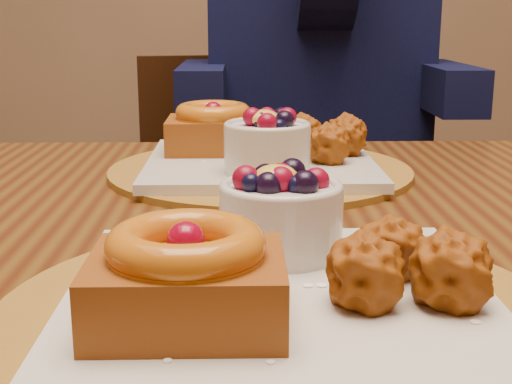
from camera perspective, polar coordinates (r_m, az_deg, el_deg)
dining_table at (r=0.71m, az=0.84°, el=-8.54°), size 1.60×0.90×0.76m
place_setting_near at (r=0.48m, az=1.48°, el=-6.99°), size 0.38×0.38×0.09m
place_setting_far at (r=0.89m, az=0.12°, el=3.21°), size 0.38×0.38×0.09m
chair_far at (r=1.72m, az=-1.90°, el=-2.08°), size 0.48×0.48×0.85m
diner at (r=1.49m, az=5.04°, el=13.95°), size 0.54×0.52×0.89m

